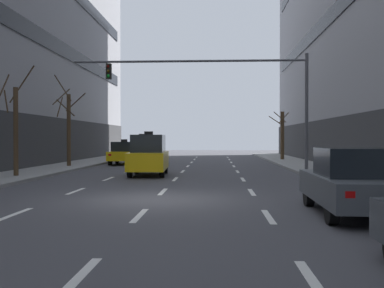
{
  "coord_description": "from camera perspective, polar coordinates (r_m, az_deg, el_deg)",
  "views": [
    {
      "loc": [
        1.87,
        -14.03,
        1.91
      ],
      "look_at": [
        -0.05,
        23.49,
        1.46
      ],
      "focal_mm": 42.01,
      "sensor_mm": 36.0,
      "label": 1
    }
  ],
  "objects": [
    {
      "name": "lane_stripe_l3_s4",
      "position": [
        16.19,
        7.58,
        -6.08
      ],
      "size": [
        0.16,
        2.0,
        0.01
      ],
      "primitive_type": "cube",
      "color": "silver",
      "rests_on": "ground"
    },
    {
      "name": "lane_stripe_l3_s10",
      "position": [
        46.08,
        4.55,
        -1.68
      ],
      "size": [
        0.16,
        2.0,
        0.01
      ],
      "primitive_type": "cube",
      "color": "silver",
      "rests_on": "ground"
    },
    {
      "name": "lane_stripe_l2_s2",
      "position": [
        6.59,
        -14.24,
        -16.14
      ],
      "size": [
        0.16,
        2.0,
        0.01
      ],
      "primitive_type": "cube",
      "color": "silver",
      "rests_on": "ground"
    },
    {
      "name": "street_tree_3",
      "position": [
        39.2,
        11.38,
        1.18
      ],
      "size": [
        1.76,
        1.77,
        4.08
      ],
      "color": "#4C3823",
      "rests_on": "sidewalk_right"
    },
    {
      "name": "lane_stripe_l3_s5",
      "position": [
        21.15,
        6.48,
        -4.48
      ],
      "size": [
        0.16,
        2.0,
        0.01
      ],
      "primitive_type": "cube",
      "color": "silver",
      "rests_on": "ground"
    },
    {
      "name": "taxi_driving_1",
      "position": [
        33.69,
        -8.56,
        -1.16
      ],
      "size": [
        2.01,
        4.52,
        1.86
      ],
      "color": "black",
      "rests_on": "ground"
    },
    {
      "name": "taxi_driving_0",
      "position": [
        23.34,
        -5.52,
        -1.43
      ],
      "size": [
        2.02,
        4.43,
        2.28
      ],
      "color": "black",
      "rests_on": "ground"
    },
    {
      "name": "lane_stripe_l2_s8",
      "position": [
        36.13,
        -0.05,
        -2.33
      ],
      "size": [
        0.16,
        2.0,
        0.01
      ],
      "primitive_type": "cube",
      "color": "silver",
      "rests_on": "ground"
    },
    {
      "name": "lane_stripe_l3_s8",
      "position": [
        36.1,
        5.0,
        -2.34
      ],
      "size": [
        0.16,
        2.0,
        0.01
      ],
      "primitive_type": "cube",
      "color": "silver",
      "rests_on": "ground"
    },
    {
      "name": "lane_stripe_l2_s3",
      "position": [
        11.34,
        -6.68,
        -8.99
      ],
      "size": [
        0.16,
        2.0,
        0.01
      ],
      "primitive_type": "cube",
      "color": "silver",
      "rests_on": "ground"
    },
    {
      "name": "lane_stripe_l3_s6",
      "position": [
        26.13,
        5.8,
        -3.5
      ],
      "size": [
        0.16,
        2.0,
        0.01
      ],
      "primitive_type": "cube",
      "color": "silver",
      "rests_on": "ground"
    },
    {
      "name": "car_parked_1",
      "position": [
        11.92,
        19.73,
        -4.56
      ],
      "size": [
        1.97,
        4.52,
        1.68
      ],
      "color": "black",
      "rests_on": "ground"
    },
    {
      "name": "lane_stripe_l2_s7",
      "position": [
        31.14,
        -0.52,
        -2.82
      ],
      "size": [
        0.16,
        2.0,
        0.01
      ],
      "primitive_type": "cube",
      "color": "silver",
      "rests_on": "ground"
    },
    {
      "name": "lane_stripe_l3_s9",
      "position": [
        41.09,
        4.75,
        -1.97
      ],
      "size": [
        0.16,
        2.0,
        0.01
      ],
      "primitive_type": "cube",
      "color": "silver",
      "rests_on": "ground"
    },
    {
      "name": "lane_stripe_l2_s9",
      "position": [
        41.11,
        0.31,
        -1.97
      ],
      "size": [
        0.16,
        2.0,
        0.01
      ],
      "primitive_type": "cube",
      "color": "silver",
      "rests_on": "ground"
    },
    {
      "name": "lane_stripe_l1_s6",
      "position": [
        26.58,
        -8.04,
        -3.43
      ],
      "size": [
        0.16,
        2.0,
        0.01
      ],
      "primitive_type": "cube",
      "color": "silver",
      "rests_on": "ground"
    },
    {
      "name": "lane_stripe_l3_s2",
      "position": [
        6.46,
        15.13,
        -16.51
      ],
      "size": [
        0.16,
        2.0,
        0.01
      ],
      "primitive_type": "cube",
      "color": "silver",
      "rests_on": "ground"
    },
    {
      "name": "traffic_signal_0",
      "position": [
        24.38,
        4.68,
        7.4
      ],
      "size": [
        12.64,
        0.35,
        6.32
      ],
      "color": "#4C4C51",
      "rests_on": "sidewalk_right"
    },
    {
      "name": "lane_stripe_l2_s6",
      "position": [
        26.16,
        -1.18,
        -3.49
      ],
      "size": [
        0.16,
        2.0,
        0.01
      ],
      "primitive_type": "cube",
      "color": "silver",
      "rests_on": "ground"
    },
    {
      "name": "lane_stripe_l1_s10",
      "position": [
        46.34,
        -3.33,
        -1.67
      ],
      "size": [
        0.16,
        2.0,
        0.01
      ],
      "primitive_type": "cube",
      "color": "silver",
      "rests_on": "ground"
    },
    {
      "name": "lane_stripe_l2_s5",
      "position": [
        21.2,
        -2.15,
        -4.47
      ],
      "size": [
        0.16,
        2.0,
        0.01
      ],
      "primitive_type": "cube",
      "color": "silver",
      "rests_on": "ground"
    },
    {
      "name": "lane_stripe_l2_s10",
      "position": [
        46.1,
        0.6,
        -1.68
      ],
      "size": [
        0.16,
        2.0,
        0.01
      ],
      "primitive_type": "cube",
      "color": "silver",
      "rests_on": "ground"
    },
    {
      "name": "lane_stripe_l2_s4",
      "position": [
        16.25,
        -3.72,
        -6.05
      ],
      "size": [
        0.16,
        2.0,
        0.01
      ],
      "primitive_type": "cube",
      "color": "silver",
      "rests_on": "ground"
    },
    {
      "name": "lane_stripe_l1_s4",
      "position": [
        16.91,
        -14.53,
        -5.8
      ],
      "size": [
        0.16,
        2.0,
        0.01
      ],
      "primitive_type": "cube",
      "color": "silver",
      "rests_on": "ground"
    },
    {
      "name": "lane_stripe_l1_s5",
      "position": [
        21.71,
        -10.56,
        -4.36
      ],
      "size": [
        0.16,
        2.0,
        0.01
      ],
      "primitive_type": "cube",
      "color": "silver",
      "rests_on": "ground"
    },
    {
      "name": "street_tree_2",
      "position": [
        23.1,
        -21.5,
        2.04
      ],
      "size": [
        1.34,
        1.34,
        5.37
      ],
      "color": "#4C3823",
      "rests_on": "sidewalk_left"
    },
    {
      "name": "ground_plane",
      "position": [
        14.28,
        -4.66,
        -7.0
      ],
      "size": [
        120.0,
        120.0,
        0.0
      ],
      "primitive_type": "plane",
      "color": "#424247"
    },
    {
      "name": "lane_stripe_l1_s9",
      "position": [
        41.38,
        -4.09,
        -1.95
      ],
      "size": [
        0.16,
        2.0,
        0.01
      ],
      "primitive_type": "cube",
      "color": "silver",
      "rests_on": "ground"
    },
    {
      "name": "lane_stripe_l1_s3",
      "position": [
        12.27,
        -21.63,
        -8.29
      ],
      "size": [
        0.16,
        2.0,
        0.01
      ],
      "primitive_type": "cube",
      "color": "silver",
      "rests_on": "ground"
    },
    {
      "name": "lane_stripe_l1_s8",
      "position": [
        36.43,
        -5.05,
        -2.31
      ],
      "size": [
        0.16,
        2.0,
        0.01
      ],
      "primitive_type": "cube",
      "color": "silver",
      "rests_on": "ground"
    },
    {
      "name": "lane_stripe_l1_s7",
      "position": [
        31.49,
        -6.31,
        -2.78
      ],
      "size": [
        0.16,
        2.0,
        0.01
      ],
      "primitive_type": "cube",
      "color": "silver",
      "rests_on": "ground"
    },
    {
      "name": "taxi_driving_2",
      "position": [
        41.11,
        -6.42,
        -0.47
      ],
      "size": [
        2.02,
        4.53,
        2.34
      ],
      "color": "black",
      "rests_on": "ground"
    },
    {
      "name": "lane_stripe_l3_s7",
      "position": [
        31.11,
        5.33,
        -2.82
      ],
      "size": [
        0.16,
        2.0,
        0.01
      ],
      "primitive_type": "cube",
      "color": "silver",
      "rests_on": "ground"
    },
    {
      "name": "lane_stripe_l3_s3",
      "position": [
        11.27,
        9.68,
        -9.06
      ],
      "size": [
        0.16,
        2.0,
        0.01
      ],
      "primitive_type": "cube",
      "color": "silver",
      "rests_on": "ground"
    },
    {
      "name": "street_tree_1",
      "position": [
        30.35,
        -15.43,
        2.19
      ],
      "size": [
        1.98,
        1.82,
        5.88
      ],
      "color": "#4C3823",
      "rests_on": "sidewalk_left"
    }
  ]
}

